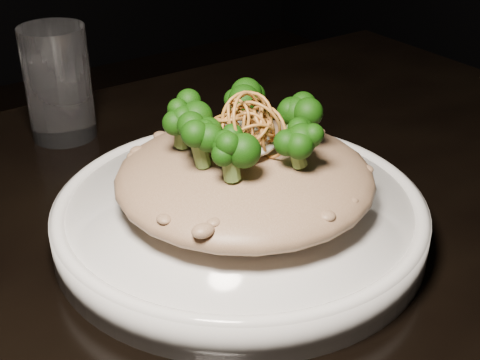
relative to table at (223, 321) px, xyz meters
name	(u,v)px	position (x,y,z in m)	size (l,w,h in m)	color
table	(223,321)	(0.00, 0.00, 0.00)	(1.10, 0.80, 0.75)	black
plate	(240,218)	(0.02, 0.01, 0.10)	(0.32, 0.32, 0.03)	white
risotto	(245,177)	(0.03, 0.01, 0.14)	(0.22, 0.22, 0.05)	brown
broccoli	(243,127)	(0.02, 0.00, 0.19)	(0.13, 0.13, 0.05)	black
cheese	(239,140)	(0.03, 0.01, 0.17)	(0.06, 0.06, 0.02)	white
shallots	(249,113)	(0.03, 0.00, 0.20)	(0.05, 0.05, 0.04)	brown
drinking_glass	(58,83)	(-0.03, 0.29, 0.15)	(0.07, 0.07, 0.13)	white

